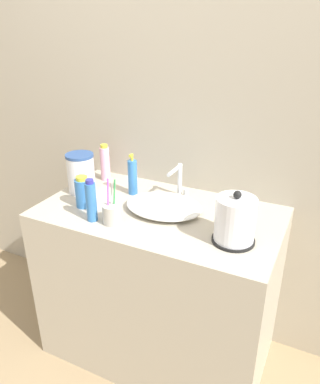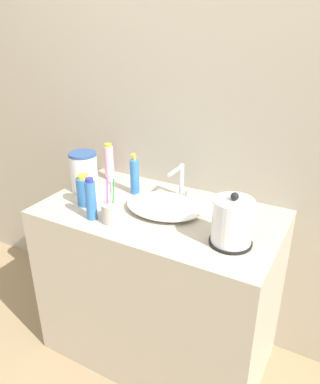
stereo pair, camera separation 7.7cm
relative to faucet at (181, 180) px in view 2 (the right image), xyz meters
name	(u,v)px [view 2 (the right image)]	position (x,y,z in m)	size (l,w,h in m)	color
wall_back	(192,102)	(-0.02, 0.15, 0.35)	(6.00, 0.04, 2.60)	#ADA38E
vanity_counter	(159,285)	(-0.02, -0.18, -0.52)	(1.12, 0.63, 0.85)	#B7AD99
sink_basin	(164,206)	(-0.01, -0.16, -0.07)	(0.37, 0.28, 0.05)	white
faucet	(181,180)	(0.00, 0.00, 0.00)	(0.06, 0.15, 0.17)	silver
electric_kettle	(232,223)	(0.36, -0.28, -0.01)	(0.17, 0.17, 0.22)	black
toothbrush_cup	(111,212)	(-0.16, -0.37, -0.05)	(0.08, 0.08, 0.21)	#B7B2A8
lotion_bottle	(135,177)	(-0.23, -0.06, -0.01)	(0.05, 0.05, 0.21)	#3370B7
shampoo_bottle	(84,191)	(-0.37, -0.29, -0.02)	(0.07, 0.07, 0.15)	#3370B7
mouthwash_bottle	(109,162)	(-0.46, 0.03, 0.00)	(0.05, 0.05, 0.20)	#EAA8C6
hand_cream_bottle	(91,199)	(-0.25, -0.38, 0.00)	(0.05, 0.05, 0.20)	#3370B7
water_pitcher	(84,172)	(-0.48, -0.16, 0.00)	(0.14, 0.14, 0.20)	silver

